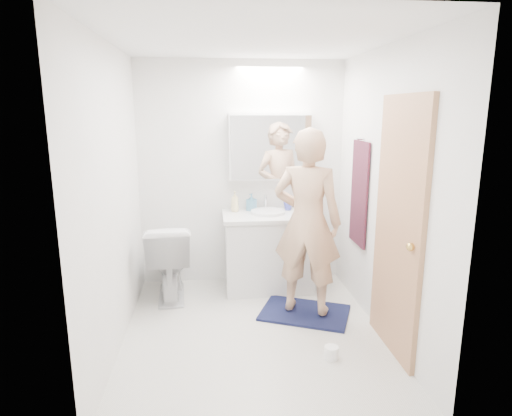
{
  "coord_description": "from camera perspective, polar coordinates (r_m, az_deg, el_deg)",
  "views": [
    {
      "loc": [
        -0.34,
        -3.42,
        1.89
      ],
      "look_at": [
        0.05,
        0.25,
        1.05
      ],
      "focal_mm": 30.53,
      "sensor_mm": 36.0,
      "label": 1
    }
  ],
  "objects": [
    {
      "name": "floor",
      "position": [
        3.92,
        -0.36,
        -16.0
      ],
      "size": [
        2.5,
        2.5,
        0.0
      ],
      "primitive_type": "plane",
      "color": "silver",
      "rests_on": "ground"
    },
    {
      "name": "ceiling",
      "position": [
        3.47,
        -0.41,
        21.27
      ],
      "size": [
        2.5,
        2.5,
        0.0
      ],
      "primitive_type": "plane",
      "rotation": [
        3.14,
        0.0,
        0.0
      ],
      "color": "white",
      "rests_on": "floor"
    },
    {
      "name": "wall_back",
      "position": [
        4.73,
        -1.88,
        4.42
      ],
      "size": [
        2.5,
        0.0,
        2.5
      ],
      "primitive_type": "plane",
      "rotation": [
        1.57,
        0.0,
        0.0
      ],
      "color": "white",
      "rests_on": "floor"
    },
    {
      "name": "wall_front",
      "position": [
        2.3,
        2.71,
        -4.6
      ],
      "size": [
        2.5,
        0.0,
        2.5
      ],
      "primitive_type": "plane",
      "rotation": [
        -1.57,
        0.0,
        0.0
      ],
      "color": "white",
      "rests_on": "floor"
    },
    {
      "name": "wall_left",
      "position": [
        3.57,
        -18.24,
        1.04
      ],
      "size": [
        0.0,
        2.5,
        2.5
      ],
      "primitive_type": "plane",
      "rotation": [
        1.57,
        0.0,
        1.57
      ],
      "color": "white",
      "rests_on": "floor"
    },
    {
      "name": "wall_right",
      "position": [
        3.77,
        16.49,
        1.76
      ],
      "size": [
        0.0,
        2.5,
        2.5
      ],
      "primitive_type": "plane",
      "rotation": [
        1.57,
        0.0,
        -1.57
      ],
      "color": "white",
      "rests_on": "floor"
    },
    {
      "name": "vanity_cabinet",
      "position": [
        4.67,
        1.58,
        -5.92
      ],
      "size": [
        0.9,
        0.55,
        0.78
      ],
      "primitive_type": "cube",
      "color": "silver",
      "rests_on": "floor"
    },
    {
      "name": "countertop",
      "position": [
        4.56,
        1.61,
        -1.03
      ],
      "size": [
        0.95,
        0.58,
        0.04
      ],
      "primitive_type": "cube",
      "color": "silver",
      "rests_on": "vanity_cabinet"
    },
    {
      "name": "sink_basin",
      "position": [
        4.58,
        1.56,
        -0.52
      ],
      "size": [
        0.36,
        0.36,
        0.03
      ],
      "primitive_type": "cylinder",
      "color": "silver",
      "rests_on": "countertop"
    },
    {
      "name": "faucet",
      "position": [
        4.75,
        1.27,
        0.77
      ],
      "size": [
        0.02,
        0.02,
        0.16
      ],
      "primitive_type": "cylinder",
      "color": "white",
      "rests_on": "countertop"
    },
    {
      "name": "medicine_cabinet",
      "position": [
        4.65,
        1.88,
        8.0
      ],
      "size": [
        0.88,
        0.14,
        0.7
      ],
      "primitive_type": "cube",
      "color": "white",
      "rests_on": "wall_back"
    },
    {
      "name": "mirror_panel",
      "position": [
        4.58,
        2.01,
        7.92
      ],
      "size": [
        0.84,
        0.01,
        0.66
      ],
      "primitive_type": "cube",
      "color": "silver",
      "rests_on": "medicine_cabinet"
    },
    {
      "name": "toilet",
      "position": [
        4.54,
        -11.31,
        -6.67
      ],
      "size": [
        0.49,
        0.8,
        0.79
      ],
      "primitive_type": "imported",
      "rotation": [
        0.0,
        0.0,
        3.21
      ],
      "color": "white",
      "rests_on": "floor"
    },
    {
      "name": "bath_rug",
      "position": [
        4.25,
        6.41,
        -13.47
      ],
      "size": [
        0.95,
        0.82,
        0.02
      ],
      "primitive_type": "cube",
      "rotation": [
        0.0,
        0.0,
        -0.41
      ],
      "color": "#141238",
      "rests_on": "floor"
    },
    {
      "name": "person",
      "position": [
        3.94,
        6.72,
        -1.88
      ],
      "size": [
        0.73,
        0.62,
        1.69
      ],
      "primitive_type": "imported",
      "rotation": [
        0.0,
        0.0,
        2.74
      ],
      "color": "tan",
      "rests_on": "bath_rug"
    },
    {
      "name": "door",
      "position": [
        3.5,
        18.14,
        -2.57
      ],
      "size": [
        0.04,
        0.8,
        2.0
      ],
      "primitive_type": "cube",
      "color": "#A77B53",
      "rests_on": "wall_right"
    },
    {
      "name": "door_knob",
      "position": [
        3.23,
        19.58,
        -4.83
      ],
      "size": [
        0.06,
        0.06,
        0.06
      ],
      "primitive_type": "sphere",
      "color": "gold",
      "rests_on": "door"
    },
    {
      "name": "towel",
      "position": [
        4.29,
        13.37,
        1.85
      ],
      "size": [
        0.02,
        0.42,
        1.0
      ],
      "primitive_type": "cube",
      "color": "#111D38",
      "rests_on": "wall_right"
    },
    {
      "name": "towel_hook",
      "position": [
        4.22,
        13.56,
        8.8
      ],
      "size": [
        0.07,
        0.02,
        0.02
      ],
      "primitive_type": "cylinder",
      "rotation": [
        0.0,
        1.57,
        0.0
      ],
      "color": "silver",
      "rests_on": "wall_right"
    },
    {
      "name": "soap_bottle_a",
      "position": [
        4.64,
        -2.79,
        0.85
      ],
      "size": [
        0.11,
        0.11,
        0.22
      ],
      "primitive_type": "imported",
      "rotation": [
        0.0,
        0.0,
        0.35
      ],
      "color": "beige",
      "rests_on": "countertop"
    },
    {
      "name": "soap_bottle_b",
      "position": [
        4.69,
        -0.6,
        0.79
      ],
      "size": [
        0.12,
        0.12,
        0.19
      ],
      "primitive_type": "imported",
      "rotation": [
        0.0,
        0.0,
        -0.68
      ],
      "color": "teal",
      "rests_on": "countertop"
    },
    {
      "name": "toothbrush_cup",
      "position": [
        4.73,
        4.21,
        0.29
      ],
      "size": [
        0.11,
        0.11,
        0.09
      ],
      "primitive_type": "imported",
      "rotation": [
        0.0,
        0.0,
        -0.13
      ],
      "color": "#4049C0",
      "rests_on": "countertop"
    },
    {
      "name": "toilet_paper_roll",
      "position": [
        3.59,
        9.85,
        -18.17
      ],
      "size": [
        0.11,
        0.11,
        0.1
      ],
      "primitive_type": "cylinder",
      "color": "white",
      "rests_on": "floor"
    }
  ]
}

